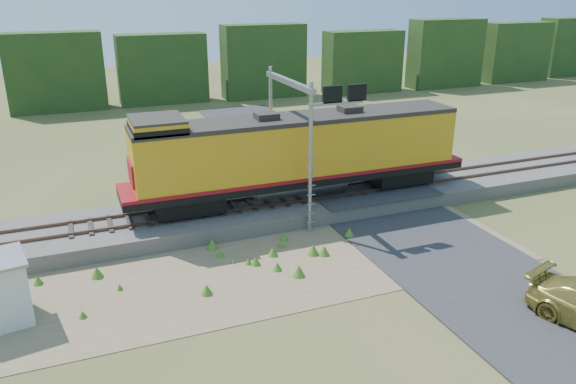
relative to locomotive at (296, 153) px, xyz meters
name	(u,v)px	position (x,y,z in m)	size (l,w,h in m)	color
ground	(293,267)	(-2.61, -6.00, -3.38)	(140.00, 140.00, 0.00)	#475123
ballast	(251,211)	(-2.61, 0.00, -2.98)	(70.00, 5.00, 0.80)	slate
rails	(250,203)	(-2.61, 0.00, -2.50)	(70.00, 1.54, 0.16)	brown
dirt_shoulder	(246,270)	(-4.61, -5.50, -3.37)	(26.00, 8.00, 0.03)	#8C7754
road	(417,235)	(4.39, -5.26, -3.30)	(7.00, 66.00, 0.86)	#38383A
tree_line_north	(153,76)	(-2.61, 32.00, -0.31)	(130.00, 3.00, 6.50)	#1E3C16
weed_clumps	(215,281)	(-6.11, -5.90, -3.38)	(15.00, 6.20, 0.56)	#457722
locomotive	(296,153)	(0.00, 0.00, 0.00)	(19.04, 2.90, 4.91)	black
signal_gantry	(301,113)	(0.00, -0.68, 2.26)	(3.00, 6.20, 7.57)	gray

